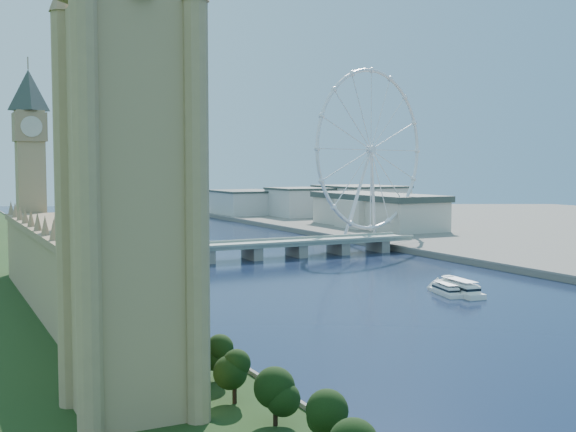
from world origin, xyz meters
TOP-DOWN VIEW (x-y plane):
  - tree_row at (-113.00, 74.00)m, footprint 7.47×215.47m
  - victoria_tower at (-135.00, 55.00)m, footprint 28.16×28.16m
  - parliament_range at (-128.00, 170.00)m, footprint 24.00×200.00m
  - big_ben at (-128.00, 278.00)m, footprint 20.02×20.02m
  - westminster_bridge at (0.00, 300.00)m, footprint 220.00×22.00m
  - london_eye at (119.98, 355.08)m, footprint 113.60×39.12m
  - county_hall at (175.00, 430.00)m, footprint 54.00×144.00m
  - city_skyline at (39.22, 560.08)m, footprint 505.00×280.00m
  - tour_boat_near at (27.78, 152.58)m, footprint 12.03×26.00m
  - tour_boat_far at (33.31, 150.16)m, footprint 12.35×33.14m

SIDE VIEW (x-z plane):
  - county_hall at x=175.00m, z-range -17.50..17.50m
  - tour_boat_near at x=27.78m, z-range -2.76..2.76m
  - tour_boat_far at x=33.31m, z-range -3.59..3.59m
  - westminster_bridge at x=0.00m, z-range 1.88..11.38m
  - tree_row at x=-113.00m, z-range -0.74..18.83m
  - city_skyline at x=39.22m, z-range 0.96..32.96m
  - parliament_range at x=-128.00m, z-range -16.52..53.48m
  - victoria_tower at x=-135.00m, z-range -1.51..110.49m
  - big_ben at x=-128.00m, z-range 11.57..121.57m
  - london_eye at x=119.98m, z-range 5.37..129.67m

